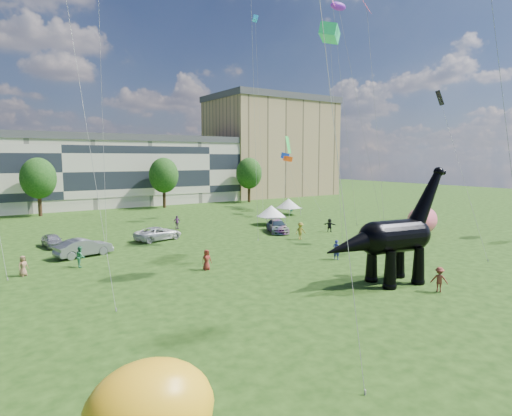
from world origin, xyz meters
TOP-DOWN VIEW (x-y plane):
  - ground at (0.00, 0.00)m, footprint 220.00×220.00m
  - terrace_row at (-8.00, 62.00)m, footprint 78.00×11.00m
  - apartment_block at (40.00, 65.00)m, footprint 28.00×18.00m
  - tree_mid_left at (-12.00, 53.00)m, footprint 5.20×5.20m
  - tree_mid_right at (8.00, 53.00)m, footprint 5.20×5.20m
  - tree_far_right at (26.00, 53.00)m, footprint 5.20×5.20m
  - dinosaur_sculpture at (3.78, 0.04)m, footprint 10.46×3.43m
  - car_silver at (-14.12, 26.85)m, footprint 1.86×3.99m
  - car_grey at (-12.41, 20.91)m, footprint 5.23×2.82m
  - car_white at (-3.98, 24.55)m, footprint 5.59×3.46m
  - car_dark at (9.63, 21.29)m, footprint 3.97×5.45m
  - gazebo_near at (12.48, 26.54)m, footprint 4.19×4.19m
  - gazebo_far at (20.53, 33.12)m, footprint 4.30×4.30m
  - inflatable_pink at (23.21, 11.15)m, footprint 7.13×5.43m
  - inflatable_yellow at (-16.54, -7.81)m, footprint 4.09×3.27m
  - visitors at (0.19, 15.47)m, footprint 49.70×38.07m

SIDE VIEW (x-z plane):
  - ground at x=0.00m, z-range 0.00..0.00m
  - car_silver at x=-14.12m, z-range 0.00..1.32m
  - car_white at x=-3.98m, z-range 0.00..1.44m
  - car_dark at x=9.63m, z-range 0.00..1.47m
  - car_grey at x=-12.41m, z-range 0.00..1.63m
  - visitors at x=0.19m, z-range -0.09..1.78m
  - inflatable_yellow at x=-16.54m, z-range 0.00..2.97m
  - inflatable_pink at x=23.21m, z-range 0.00..3.19m
  - gazebo_far at x=20.53m, z-range 0.52..3.08m
  - gazebo_near at x=12.48m, z-range 0.52..3.10m
  - dinosaur_sculpture at x=3.78m, z-range -1.04..7.47m
  - terrace_row at x=-8.00m, z-range 0.00..12.00m
  - tree_mid_left at x=-12.00m, z-range 1.57..11.01m
  - tree_mid_right at x=8.00m, z-range 1.57..11.01m
  - tree_far_right at x=26.00m, z-range 1.57..11.01m
  - apartment_block at x=40.00m, z-range 0.00..22.00m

